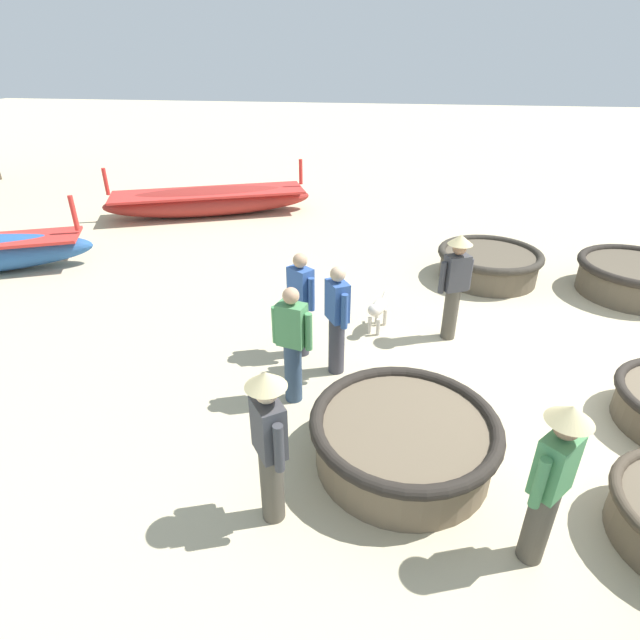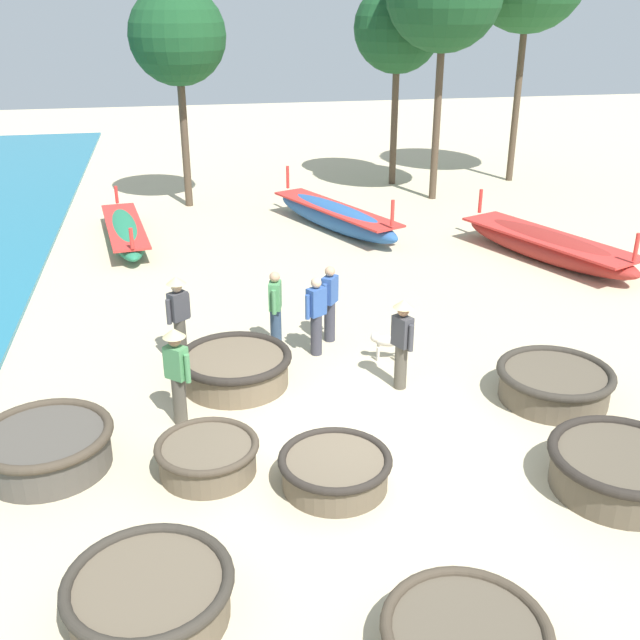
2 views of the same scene
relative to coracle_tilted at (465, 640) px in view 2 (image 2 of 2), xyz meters
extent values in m
plane|color=#C6B793|center=(-0.01, 3.82, -0.27)|extent=(80.00, 80.00, 0.00)
torus|color=#42382B|center=(0.00, 0.00, 0.16)|extent=(1.78, 1.78, 0.13)
cylinder|color=brown|center=(-3.20, 1.22, -0.02)|extent=(1.75, 1.75, 0.50)
torus|color=#332D26|center=(-3.20, 1.22, 0.24)|extent=(1.89, 1.89, 0.14)
cylinder|color=brown|center=(3.19, 2.38, 0.01)|extent=(1.87, 1.87, 0.55)
torus|color=#28231E|center=(3.19, 2.38, 0.29)|extent=(2.01, 2.01, 0.15)
cylinder|color=#4C473F|center=(-4.72, 4.47, 0.01)|extent=(1.82, 1.82, 0.56)
torus|color=#42382B|center=(-4.72, 4.47, 0.29)|extent=(1.96, 1.96, 0.15)
cylinder|color=brown|center=(-0.69, 3.21, -0.05)|extent=(1.49, 1.49, 0.44)
torus|color=#28231E|center=(-0.69, 3.21, 0.17)|extent=(1.61, 1.61, 0.12)
cylinder|color=brown|center=(3.50, 4.91, -0.01)|extent=(1.83, 1.83, 0.52)
torus|color=#332D26|center=(3.50, 4.91, 0.25)|extent=(1.97, 1.97, 0.15)
cylinder|color=brown|center=(-2.42, 3.89, -0.05)|extent=(1.40, 1.40, 0.44)
torus|color=#42382B|center=(-2.42, 3.89, 0.18)|extent=(1.51, 1.51, 0.11)
cylinder|color=brown|center=(-1.79, 6.49, 0.00)|extent=(1.87, 1.87, 0.53)
torus|color=#28231E|center=(-1.79, 6.49, 0.27)|extent=(2.01, 2.01, 0.15)
ellipsoid|color=#285693|center=(1.96, 15.51, 0.12)|extent=(3.14, 5.53, 0.78)
cube|color=red|center=(1.96, 15.51, 0.37)|extent=(2.99, 5.13, 0.06)
cylinder|color=red|center=(0.92, 17.88, 0.82)|extent=(0.10, 0.10, 0.70)
cylinder|color=red|center=(2.99, 13.15, 0.82)|extent=(0.10, 0.10, 0.70)
ellipsoid|color=maroon|center=(6.80, 11.76, 0.10)|extent=(3.24, 5.55, 0.74)
cube|color=red|center=(6.80, 11.76, 0.34)|extent=(3.12, 5.16, 0.06)
cylinder|color=red|center=(5.85, 14.10, 0.76)|extent=(0.10, 0.10, 0.67)
cylinder|color=red|center=(7.76, 9.43, 0.76)|extent=(0.10, 0.10, 0.67)
ellipsoid|color=#237551|center=(-4.06, 15.47, 0.02)|extent=(1.57, 5.17, 0.58)
cube|color=red|center=(-4.06, 15.47, 0.21)|extent=(1.55, 4.77, 0.06)
cylinder|color=red|center=(-4.37, 17.79, 0.53)|extent=(0.10, 0.10, 0.52)
cylinder|color=red|center=(-3.76, 13.14, 0.53)|extent=(0.10, 0.10, 0.52)
cylinder|color=#2D425B|center=(-0.87, 7.88, 0.14)|extent=(0.22, 0.22, 0.82)
cube|color=#4C8E56|center=(-0.87, 7.88, 0.82)|extent=(0.30, 0.38, 0.54)
sphere|color=tan|center=(-0.87, 7.88, 1.20)|extent=(0.20, 0.20, 0.20)
cylinder|color=#4C8E56|center=(-0.81, 8.09, 0.77)|extent=(0.09, 0.09, 0.48)
cylinder|color=#4C8E56|center=(-0.92, 7.66, 0.77)|extent=(0.09, 0.09, 0.48)
cylinder|color=#383842|center=(-0.15, 7.42, 0.14)|extent=(0.22, 0.22, 0.82)
cube|color=#33569E|center=(-0.15, 7.42, 0.82)|extent=(0.40, 0.37, 0.54)
sphere|color=#DBB28E|center=(-0.15, 7.42, 1.20)|extent=(0.20, 0.20, 0.20)
cylinder|color=#33569E|center=(0.04, 7.54, 0.77)|extent=(0.09, 0.09, 0.48)
cylinder|color=#33569E|center=(-0.34, 7.31, 0.77)|extent=(0.09, 0.09, 0.48)
cylinder|color=#4C473D|center=(1.05, 5.82, 0.14)|extent=(0.22, 0.22, 0.82)
cube|color=#3D3D42|center=(1.05, 5.82, 0.82)|extent=(0.35, 0.40, 0.54)
sphere|color=#A37556|center=(1.05, 5.82, 1.20)|extent=(0.20, 0.20, 0.20)
cylinder|color=#3D3D42|center=(0.95, 6.01, 0.77)|extent=(0.09, 0.09, 0.48)
cylinder|color=#3D3D42|center=(1.14, 5.62, 0.77)|extent=(0.09, 0.09, 0.48)
cone|color=#D1BC84|center=(1.05, 5.82, 1.33)|extent=(0.36, 0.36, 0.14)
cylinder|color=#4C473D|center=(-2.78, 5.36, 0.14)|extent=(0.22, 0.22, 0.82)
cube|color=#4C8E56|center=(-2.78, 5.36, 0.82)|extent=(0.40, 0.39, 0.54)
sphere|color=#A37556|center=(-2.78, 5.36, 1.20)|extent=(0.20, 0.20, 0.20)
cylinder|color=#4C8E56|center=(-2.61, 5.21, 0.77)|extent=(0.09, 0.09, 0.48)
cylinder|color=#4C8E56|center=(-2.94, 5.50, 0.77)|extent=(0.09, 0.09, 0.48)
cone|color=#D1BC84|center=(-2.78, 5.36, 1.33)|extent=(0.36, 0.36, 0.14)
cylinder|color=#383842|center=(0.23, 7.98, 0.14)|extent=(0.22, 0.22, 0.82)
cube|color=#33569E|center=(0.23, 7.98, 0.82)|extent=(0.38, 0.40, 0.54)
sphere|color=tan|center=(0.23, 7.98, 1.20)|extent=(0.20, 0.20, 0.20)
cylinder|color=#33569E|center=(0.36, 8.16, 0.77)|extent=(0.09, 0.09, 0.48)
cylinder|color=#33569E|center=(0.09, 7.81, 0.77)|extent=(0.09, 0.09, 0.48)
cylinder|color=#4C473D|center=(-2.70, 7.70, 0.14)|extent=(0.22, 0.22, 0.82)
cube|color=#3D3D42|center=(-2.70, 7.70, 0.82)|extent=(0.40, 0.38, 0.54)
sphere|color=#DBB28E|center=(-2.70, 7.70, 1.20)|extent=(0.20, 0.20, 0.20)
cylinder|color=#3D3D42|center=(-2.52, 7.83, 0.77)|extent=(0.09, 0.09, 0.48)
cylinder|color=#3D3D42|center=(-2.88, 7.57, 0.77)|extent=(0.09, 0.09, 0.48)
cone|color=#D1BC84|center=(-2.70, 7.70, 1.33)|extent=(0.36, 0.36, 0.14)
ellipsoid|color=beige|center=(1.13, 6.92, 0.12)|extent=(0.55, 0.33, 0.22)
sphere|color=beige|center=(0.90, 6.98, 0.19)|extent=(0.18, 0.18, 0.18)
cylinder|color=beige|center=(1.37, 6.86, 0.18)|extent=(0.21, 0.09, 0.16)
cylinder|color=beige|center=(0.94, 6.90, -0.13)|extent=(0.06, 0.06, 0.28)
cylinder|color=beige|center=(0.98, 7.03, -0.13)|extent=(0.06, 0.06, 0.28)
cylinder|color=beige|center=(1.29, 6.80, -0.13)|extent=(0.06, 0.06, 0.28)
cylinder|color=beige|center=(1.33, 6.94, -0.13)|extent=(0.06, 0.06, 0.28)
cylinder|color=#4C3D2D|center=(5.99, 18.50, 2.34)|extent=(0.24, 0.24, 5.21)
cylinder|color=#4C3D2D|center=(-2.18, 19.13, 1.84)|extent=(0.24, 0.24, 4.22)
sphere|color=#194723|center=(-2.18, 19.13, 4.98)|extent=(2.95, 2.95, 2.95)
cylinder|color=#4C3D2D|center=(9.70, 20.55, 2.59)|extent=(0.24, 0.24, 5.71)
cylinder|color=#4C3D2D|center=(5.24, 20.86, 1.88)|extent=(0.24, 0.24, 4.30)
sphere|color=#194723|center=(5.24, 20.86, 5.08)|extent=(3.01, 3.01, 3.01)
camera|label=1|loc=(-5.93, 6.74, 3.69)|focal=28.00mm
camera|label=2|loc=(-2.57, -5.35, 6.10)|focal=42.00mm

